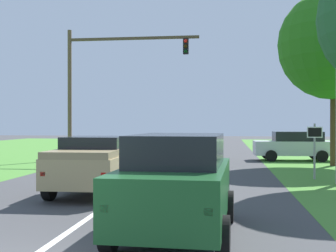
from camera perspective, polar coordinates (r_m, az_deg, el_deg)
The scene contains 7 objects.
ground_plane at distance 17.20m, azimuth -3.58°, elevation -7.17°, with size 120.00×120.00×0.00m, color #424244.
red_suv_near at distance 9.12m, azimuth 1.15°, elevation -7.21°, with size 2.35×4.50×2.03m.
pickup_truck_lead at distance 14.65m, azimuth -9.06°, elevation -4.73°, with size 2.37×5.09×1.83m.
traffic_light at distance 27.41m, azimuth -8.32°, elevation 6.64°, with size 8.01×0.40×7.91m.
keep_moving_sign at distance 18.82m, azimuth 18.18°, elevation -2.13°, with size 0.60×0.09×2.24m.
oak_tree_right at distance 25.47m, azimuth 20.38°, elevation 9.70°, with size 5.83×5.83×9.32m.
crossing_suv_far at distance 27.86m, azimuth 15.82°, elevation -2.39°, with size 4.73×2.16×1.74m.
Camera 1 is at (3.24, -5.92, 2.27)m, focal length 47.83 mm.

